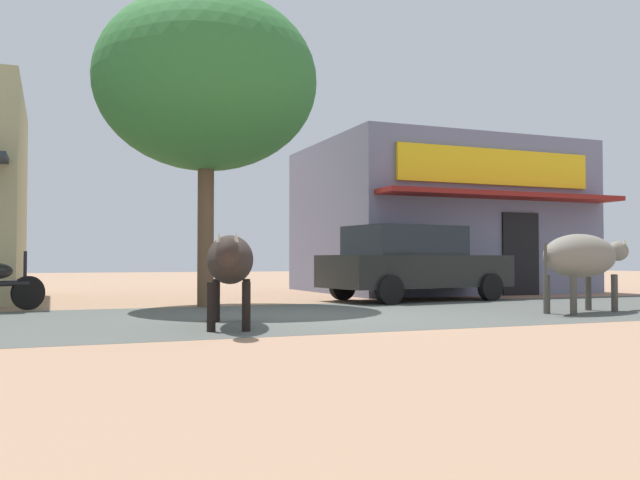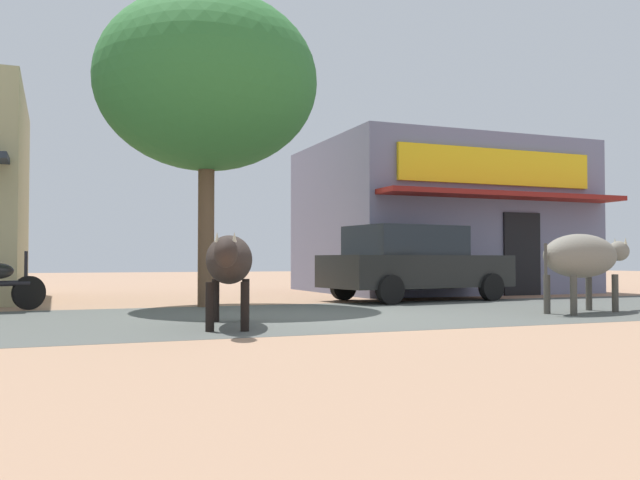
{
  "view_description": "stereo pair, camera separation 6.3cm",
  "coord_description": "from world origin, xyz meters",
  "px_view_note": "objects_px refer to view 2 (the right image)",
  "views": [
    {
      "loc": [
        -3.8,
        -10.24,
        0.9
      ],
      "look_at": [
        0.56,
        0.74,
        1.25
      ],
      "focal_mm": 37.97,
      "sensor_mm": 36.0,
      "label": 1
    },
    {
      "loc": [
        -3.74,
        -10.26,
        0.9
      ],
      "look_at": [
        0.56,
        0.74,
        1.25
      ],
      "focal_mm": 37.97,
      "sensor_mm": 36.0,
      "label": 2
    }
  ],
  "objects_px": {
    "roadside_tree": "(207,83)",
    "pedestrian_by_shop": "(518,262)",
    "parked_hatchback_car": "(413,262)",
    "cow_near_brown": "(229,261)",
    "cow_far_dark": "(583,257)"
  },
  "relations": [
    {
      "from": "roadside_tree",
      "to": "cow_far_dark",
      "type": "distance_m",
      "value": 7.63
    },
    {
      "from": "roadside_tree",
      "to": "parked_hatchback_car",
      "type": "distance_m",
      "value": 5.84
    },
    {
      "from": "parked_hatchback_car",
      "to": "cow_far_dark",
      "type": "xyz_separation_m",
      "value": [
        1.0,
        -4.1,
        0.11
      ]
    },
    {
      "from": "pedestrian_by_shop",
      "to": "roadside_tree",
      "type": "bearing_deg",
      "value": -169.09
    },
    {
      "from": "parked_hatchback_car",
      "to": "cow_near_brown",
      "type": "distance_m",
      "value": 6.72
    },
    {
      "from": "roadside_tree",
      "to": "parked_hatchback_car",
      "type": "xyz_separation_m",
      "value": [
        4.68,
        0.29,
        -3.48
      ]
    },
    {
      "from": "cow_near_brown",
      "to": "cow_far_dark",
      "type": "bearing_deg",
      "value": 1.53
    },
    {
      "from": "parked_hatchback_car",
      "to": "cow_far_dark",
      "type": "relative_size",
      "value": 1.73
    },
    {
      "from": "parked_hatchback_car",
      "to": "cow_near_brown",
      "type": "relative_size",
      "value": 1.65
    },
    {
      "from": "roadside_tree",
      "to": "pedestrian_by_shop",
      "type": "xyz_separation_m",
      "value": [
        8.55,
        1.65,
        -3.47
      ]
    },
    {
      "from": "pedestrian_by_shop",
      "to": "cow_near_brown",
      "type": "bearing_deg",
      "value": -148.17
    },
    {
      "from": "cow_far_dark",
      "to": "pedestrian_by_shop",
      "type": "bearing_deg",
      "value": 62.3
    },
    {
      "from": "parked_hatchback_car",
      "to": "cow_near_brown",
      "type": "xyz_separation_m",
      "value": [
        -5.2,
        -4.27,
        0.04
      ]
    },
    {
      "from": "cow_near_brown",
      "to": "cow_far_dark",
      "type": "xyz_separation_m",
      "value": [
        6.2,
        0.17,
        0.07
      ]
    },
    {
      "from": "roadside_tree",
      "to": "pedestrian_by_shop",
      "type": "bearing_deg",
      "value": 10.91
    }
  ]
}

